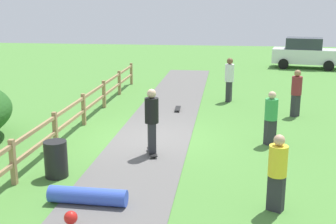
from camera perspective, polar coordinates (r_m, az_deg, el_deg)
The scene contains 12 objects.
ground_plane at distance 13.68m, azimuth -2.11°, elevation -3.53°, with size 60.00×60.00×0.00m, color #4C8438.
asphalt_path at distance 13.68m, azimuth -2.11°, elevation -3.49°, with size 2.40×28.00×0.02m, color #605E5B.
wooden_fence at distance 14.16m, azimuth -12.57°, elevation -0.44°, with size 0.12×18.12×1.10m.
trash_bin at distance 11.03m, azimuth -14.37°, elevation -5.96°, with size 0.56×0.56×0.90m, color black.
skater_riding at distance 11.97m, azimuth -2.13°, elevation -0.83°, with size 0.47×0.82×1.86m.
skater_fallen at distance 9.45m, azimuth -10.56°, elevation -10.87°, with size 1.69×1.29×0.36m.
skateboard_loose at distance 17.16m, azimuth 1.27°, elevation 0.46°, with size 0.23×0.81×0.08m.
bystander_yellow at distance 9.13m, azimuth 14.05°, elevation -7.29°, with size 0.51×0.51×1.62m.
bystander_white at distance 18.72m, azimuth 7.99°, elevation 4.46°, with size 0.47×0.47×1.87m.
bystander_maroon at distance 16.81m, azimuth 16.36°, elevation 2.65°, with size 0.54×0.54×1.74m.
bystander_green at distance 13.30m, azimuth 13.25°, elevation -0.46°, with size 0.52×0.52×1.62m.
parked_car_white at distance 29.54m, azimuth 17.49°, elevation 7.33°, with size 4.44×2.57×1.92m.
Camera 1 is at (2.23, -12.84, 4.17)m, focal length 46.86 mm.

